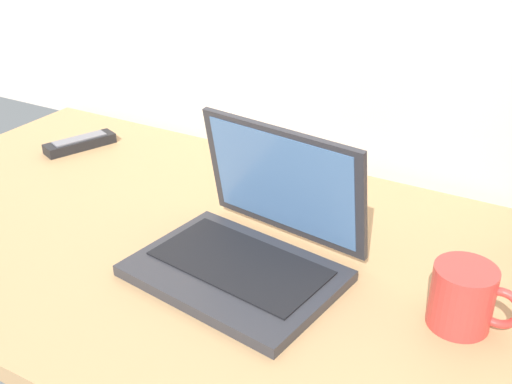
% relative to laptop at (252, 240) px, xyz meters
% --- Properties ---
extents(desk, '(1.60, 0.76, 0.03)m').
position_rel_laptop_xyz_m(desk, '(-0.00, 0.02, -0.06)').
color(desk, tan).
rests_on(desk, ground).
extents(laptop, '(0.34, 0.30, 0.22)m').
position_rel_laptop_xyz_m(laptop, '(0.00, 0.00, 0.00)').
color(laptop, '#2D2D33').
rests_on(laptop, desk).
extents(coffee_mug, '(0.12, 0.09, 0.09)m').
position_rel_laptop_xyz_m(coffee_mug, '(0.32, 0.02, 0.00)').
color(coffee_mug, red).
rests_on(coffee_mug, desk).
extents(remote_control_near, '(0.10, 0.17, 0.02)m').
position_rel_laptop_xyz_m(remote_control_near, '(-0.58, 0.22, -0.03)').
color(remote_control_near, black).
rests_on(remote_control_near, desk).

